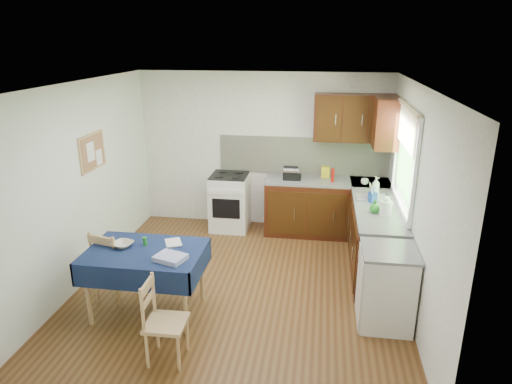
# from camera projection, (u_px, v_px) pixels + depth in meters

# --- Properties ---
(floor) EXTENTS (4.20, 4.20, 0.00)m
(floor) POSITION_uv_depth(u_px,v_px,m) (241.00, 285.00, 5.80)
(floor) COLOR #4D2D14
(floor) RESTS_ON ground
(ceiling) EXTENTS (4.00, 4.20, 0.02)m
(ceiling) POSITION_uv_depth(u_px,v_px,m) (238.00, 85.00, 5.00)
(ceiling) COLOR white
(ceiling) RESTS_ON wall_back
(wall_back) EXTENTS (4.00, 0.02, 2.50)m
(wall_back) POSITION_uv_depth(u_px,v_px,m) (263.00, 151.00, 7.36)
(wall_back) COLOR silver
(wall_back) RESTS_ON ground
(wall_front) EXTENTS (4.00, 0.02, 2.50)m
(wall_front) POSITION_uv_depth(u_px,v_px,m) (189.00, 281.00, 3.43)
(wall_front) COLOR silver
(wall_front) RESTS_ON ground
(wall_left) EXTENTS (0.02, 4.20, 2.50)m
(wall_left) POSITION_uv_depth(u_px,v_px,m) (82.00, 185.00, 5.68)
(wall_left) COLOR white
(wall_left) RESTS_ON ground
(wall_right) EXTENTS (0.02, 4.20, 2.50)m
(wall_right) POSITION_uv_depth(u_px,v_px,m) (415.00, 201.00, 5.12)
(wall_right) COLOR silver
(wall_right) RESTS_ON ground
(base_cabinets) EXTENTS (1.90, 2.30, 0.86)m
(base_cabinets) POSITION_uv_depth(u_px,v_px,m) (347.00, 222.00, 6.65)
(base_cabinets) COLOR black
(base_cabinets) RESTS_ON ground
(worktop_back) EXTENTS (1.90, 0.60, 0.04)m
(worktop_back) POSITION_uv_depth(u_px,v_px,m) (328.00, 181.00, 7.06)
(worktop_back) COLOR slate
(worktop_back) RESTS_ON base_cabinets
(worktop_right) EXTENTS (0.60, 1.70, 0.04)m
(worktop_right) POSITION_uv_depth(u_px,v_px,m) (378.00, 210.00, 5.89)
(worktop_right) COLOR slate
(worktop_right) RESTS_ON base_cabinets
(worktop_corner) EXTENTS (0.60, 0.60, 0.04)m
(worktop_corner) POSITION_uv_depth(u_px,v_px,m) (370.00, 183.00, 6.96)
(worktop_corner) COLOR slate
(worktop_corner) RESTS_ON base_cabinets
(splashback) EXTENTS (2.70, 0.02, 0.60)m
(splashback) POSITION_uv_depth(u_px,v_px,m) (303.00, 156.00, 7.28)
(splashback) COLOR beige
(splashback) RESTS_ON wall_back
(upper_cabinets) EXTENTS (1.20, 0.85, 0.70)m
(upper_cabinets) POSITION_uv_depth(u_px,v_px,m) (364.00, 119.00, 6.68)
(upper_cabinets) COLOR black
(upper_cabinets) RESTS_ON wall_back
(stove) EXTENTS (0.60, 0.61, 0.92)m
(stove) POSITION_uv_depth(u_px,v_px,m) (230.00, 202.00, 7.41)
(stove) COLOR white
(stove) RESTS_ON ground
(window) EXTENTS (0.04, 1.48, 1.26)m
(window) POSITION_uv_depth(u_px,v_px,m) (406.00, 151.00, 5.65)
(window) COLOR #2C5C26
(window) RESTS_ON wall_right
(fridge) EXTENTS (0.58, 0.60, 0.89)m
(fridge) POSITION_uv_depth(u_px,v_px,m) (386.00, 287.00, 4.91)
(fridge) COLOR white
(fridge) RESTS_ON ground
(corkboard) EXTENTS (0.04, 0.62, 0.47)m
(corkboard) POSITION_uv_depth(u_px,v_px,m) (92.00, 152.00, 5.84)
(corkboard) COLOR tan
(corkboard) RESTS_ON wall_left
(dining_table) EXTENTS (1.28, 0.87, 0.78)m
(dining_table) POSITION_uv_depth(u_px,v_px,m) (145.00, 259.00, 5.04)
(dining_table) COLOR #101D42
(dining_table) RESTS_ON ground
(chair_far) EXTENTS (0.48, 0.48, 0.90)m
(chair_far) POSITION_uv_depth(u_px,v_px,m) (112.00, 264.00, 5.32)
(chair_far) COLOR tan
(chair_far) RESTS_ON ground
(chair_near) EXTENTS (0.39, 0.39, 0.85)m
(chair_near) POSITION_uv_depth(u_px,v_px,m) (161.00, 319.00, 4.34)
(chair_near) COLOR tan
(chair_near) RESTS_ON ground
(toaster) EXTENTS (0.26, 0.16, 0.20)m
(toaster) POSITION_uv_depth(u_px,v_px,m) (291.00, 173.00, 7.09)
(toaster) COLOR silver
(toaster) RESTS_ON worktop_back
(sandwich_press) EXTENTS (0.28, 0.24, 0.16)m
(sandwich_press) POSITION_uv_depth(u_px,v_px,m) (292.00, 174.00, 7.08)
(sandwich_press) COLOR black
(sandwich_press) RESTS_ON worktop_back
(sauce_bottle) EXTENTS (0.05, 0.05, 0.21)m
(sauce_bottle) POSITION_uv_depth(u_px,v_px,m) (333.00, 175.00, 6.91)
(sauce_bottle) COLOR red
(sauce_bottle) RESTS_ON worktop_back
(yellow_packet) EXTENTS (0.15, 0.13, 0.17)m
(yellow_packet) POSITION_uv_depth(u_px,v_px,m) (325.00, 172.00, 7.16)
(yellow_packet) COLOR yellow
(yellow_packet) RESTS_ON worktop_back
(dish_rack) EXTENTS (0.40, 0.30, 0.19)m
(dish_rack) POSITION_uv_depth(u_px,v_px,m) (371.00, 197.00, 6.24)
(dish_rack) COLOR #97979C
(dish_rack) RESTS_ON worktop_right
(kettle) EXTENTS (0.15, 0.15, 0.25)m
(kettle) POSITION_uv_depth(u_px,v_px,m) (386.00, 207.00, 5.62)
(kettle) COLOR white
(kettle) RESTS_ON worktop_right
(cup) EXTENTS (0.14, 0.14, 0.09)m
(cup) POSITION_uv_depth(u_px,v_px,m) (365.00, 182.00, 6.81)
(cup) COLOR white
(cup) RESTS_ON worktop_back
(soap_bottle_a) EXTENTS (0.15, 0.15, 0.28)m
(soap_bottle_a) POSITION_uv_depth(u_px,v_px,m) (376.00, 187.00, 6.28)
(soap_bottle_a) COLOR white
(soap_bottle_a) RESTS_ON worktop_right
(soap_bottle_b) EXTENTS (0.13, 0.13, 0.20)m
(soap_bottle_b) POSITION_uv_depth(u_px,v_px,m) (373.00, 195.00, 6.07)
(soap_bottle_b) COLOR #1C46A7
(soap_bottle_b) RESTS_ON worktop_right
(soap_bottle_c) EXTENTS (0.18, 0.18, 0.17)m
(soap_bottle_c) POSITION_uv_depth(u_px,v_px,m) (375.00, 206.00, 5.71)
(soap_bottle_c) COLOR #288C26
(soap_bottle_c) RESTS_ON worktop_right
(plate_bowl) EXTENTS (0.27, 0.27, 0.05)m
(plate_bowl) POSITION_uv_depth(u_px,v_px,m) (123.00, 245.00, 5.08)
(plate_bowl) COLOR beige
(plate_bowl) RESTS_ON dining_table
(book) EXTENTS (0.26, 0.29, 0.02)m
(book) POSITION_uv_depth(u_px,v_px,m) (166.00, 244.00, 5.14)
(book) COLOR white
(book) RESTS_ON dining_table
(spice_jar) EXTENTS (0.05, 0.05, 0.10)m
(spice_jar) POSITION_uv_depth(u_px,v_px,m) (145.00, 241.00, 5.11)
(spice_jar) COLOR #248527
(spice_jar) RESTS_ON dining_table
(tea_towel) EXTENTS (0.37, 0.32, 0.05)m
(tea_towel) POSITION_uv_depth(u_px,v_px,m) (170.00, 258.00, 4.77)
(tea_towel) COLOR navy
(tea_towel) RESTS_ON dining_table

